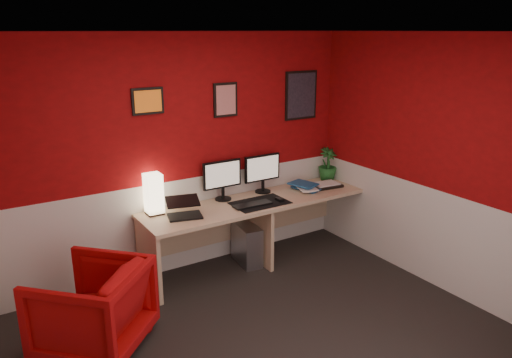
% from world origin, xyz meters
% --- Properties ---
extents(ground, '(4.00, 3.50, 0.01)m').
position_xyz_m(ground, '(0.00, 0.00, 0.00)').
color(ground, black).
rests_on(ground, ground).
extents(ceiling, '(4.00, 3.50, 0.01)m').
position_xyz_m(ceiling, '(0.00, 0.00, 2.50)').
color(ceiling, white).
rests_on(ceiling, ground).
extents(wall_back, '(4.00, 0.01, 2.50)m').
position_xyz_m(wall_back, '(0.00, 1.75, 1.25)').
color(wall_back, '#9B0B0D').
rests_on(wall_back, ground).
extents(wall_front, '(4.00, 0.01, 2.50)m').
position_xyz_m(wall_front, '(0.00, -1.75, 1.25)').
color(wall_front, '#9B0B0D').
rests_on(wall_front, ground).
extents(wall_right, '(0.01, 3.50, 2.50)m').
position_xyz_m(wall_right, '(2.00, 0.00, 1.25)').
color(wall_right, '#9B0B0D').
rests_on(wall_right, ground).
extents(wainscot_back, '(4.00, 0.01, 1.00)m').
position_xyz_m(wainscot_back, '(0.00, 1.75, 0.50)').
color(wainscot_back, silver).
rests_on(wainscot_back, ground).
extents(wainscot_right, '(0.01, 3.50, 1.00)m').
position_xyz_m(wainscot_right, '(2.00, 0.00, 0.50)').
color(wainscot_right, silver).
rests_on(wainscot_right, ground).
extents(desk, '(2.60, 0.65, 0.73)m').
position_xyz_m(desk, '(0.75, 1.41, 0.36)').
color(desk, tan).
rests_on(desk, ground).
extents(shoji_lamp, '(0.16, 0.16, 0.40)m').
position_xyz_m(shoji_lamp, '(-0.35, 1.62, 0.93)').
color(shoji_lamp, '#FFE5B2').
rests_on(shoji_lamp, desk).
extents(laptop, '(0.38, 0.31, 0.22)m').
position_xyz_m(laptop, '(-0.13, 1.38, 0.84)').
color(laptop, black).
rests_on(laptop, desk).
extents(monitor_left, '(0.45, 0.06, 0.58)m').
position_xyz_m(monitor_left, '(0.45, 1.63, 1.02)').
color(monitor_left, black).
rests_on(monitor_left, desk).
extents(monitor_right, '(0.45, 0.06, 0.58)m').
position_xyz_m(monitor_right, '(0.96, 1.62, 1.02)').
color(monitor_right, black).
rests_on(monitor_right, desk).
extents(desk_mat, '(0.60, 0.38, 0.01)m').
position_xyz_m(desk_mat, '(0.72, 1.32, 0.73)').
color(desk_mat, black).
rests_on(desk_mat, desk).
extents(keyboard, '(0.42, 0.15, 0.02)m').
position_xyz_m(keyboard, '(0.61, 1.29, 0.74)').
color(keyboard, black).
rests_on(keyboard, desk_mat).
extents(mouse, '(0.06, 0.10, 0.03)m').
position_xyz_m(mouse, '(0.94, 1.26, 0.75)').
color(mouse, black).
rests_on(mouse, desk_mat).
extents(book_bottom, '(0.30, 0.36, 0.03)m').
position_xyz_m(book_bottom, '(1.33, 1.40, 0.74)').
color(book_bottom, '#1C5084').
rests_on(book_bottom, desk).
extents(book_middle, '(0.27, 0.32, 0.02)m').
position_xyz_m(book_middle, '(1.30, 1.41, 0.77)').
color(book_middle, silver).
rests_on(book_middle, book_bottom).
extents(book_top, '(0.30, 0.36, 0.03)m').
position_xyz_m(book_top, '(1.29, 1.41, 0.79)').
color(book_top, '#1C5084').
rests_on(book_top, book_middle).
extents(zen_tray, '(0.37, 0.28, 0.03)m').
position_xyz_m(zen_tray, '(1.70, 1.40, 0.74)').
color(zen_tray, black).
rests_on(zen_tray, desk).
extents(potted_plant, '(0.23, 0.23, 0.40)m').
position_xyz_m(potted_plant, '(1.89, 1.60, 0.93)').
color(potted_plant, '#19591E').
rests_on(potted_plant, desk).
extents(pc_tower, '(0.26, 0.47, 0.45)m').
position_xyz_m(pc_tower, '(0.64, 1.46, 0.23)').
color(pc_tower, '#99999E').
rests_on(pc_tower, ground).
extents(armchair, '(1.12, 1.12, 0.73)m').
position_xyz_m(armchair, '(-1.22, 0.79, 0.36)').
color(armchair, '#AA0809').
rests_on(armchair, ground).
extents(art_left, '(0.32, 0.02, 0.26)m').
position_xyz_m(art_left, '(-0.31, 1.74, 1.85)').
color(art_left, orange).
rests_on(art_left, wall_back).
extents(art_center, '(0.28, 0.02, 0.36)m').
position_xyz_m(art_center, '(0.55, 1.74, 1.80)').
color(art_center, red).
rests_on(art_center, wall_back).
extents(art_right, '(0.44, 0.02, 0.56)m').
position_xyz_m(art_right, '(1.56, 1.74, 1.78)').
color(art_right, black).
rests_on(art_right, wall_back).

